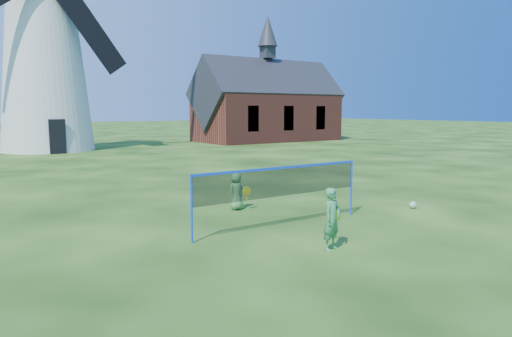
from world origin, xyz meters
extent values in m
plane|color=black|center=(0.00, 0.00, 0.00)|extent=(220.00, 220.00, 0.00)
cube|color=black|center=(0.29, 24.29, 1.17)|extent=(1.06, 0.13, 2.34)
cube|color=black|center=(0.29, 24.94, 5.31)|extent=(0.74, 0.13, 0.96)
cube|color=black|center=(0.29, 25.45, 8.71)|extent=(0.64, 0.13, 0.85)
cube|color=black|center=(2.67, 24.93, 8.93)|extent=(5.50, 0.11, 6.94)
cube|color=brown|center=(19.89, 27.26, 2.21)|extent=(13.26, 6.63, 4.42)
cube|color=#2D3035|center=(19.89, 27.26, 4.42)|extent=(13.92, 6.75, 6.75)
cube|color=#2D3035|center=(19.89, 27.26, 8.35)|extent=(1.10, 1.10, 1.10)
cone|color=#2D3035|center=(19.89, 27.26, 10.34)|extent=(1.88, 1.88, 2.87)
cube|color=black|center=(16.02, 24.00, 2.21)|extent=(1.10, 0.11, 2.21)
cube|color=black|center=(19.89, 24.00, 2.21)|extent=(1.10, 0.11, 2.21)
cube|color=black|center=(23.75, 24.00, 2.21)|extent=(1.10, 0.11, 2.21)
cylinder|color=blue|center=(-1.79, 0.13, 0.78)|extent=(0.05, 0.05, 1.55)
cylinder|color=blue|center=(3.21, 0.13, 0.78)|extent=(0.05, 0.05, 1.55)
cube|color=black|center=(0.71, 0.13, 1.15)|extent=(5.00, 0.02, 0.70)
cube|color=blue|center=(0.71, 0.13, 1.52)|extent=(5.00, 0.02, 0.06)
imported|color=#399050|center=(0.43, -2.01, 0.67)|extent=(0.55, 0.43, 1.34)
cylinder|color=#FBFF0D|center=(0.71, -1.83, 0.65)|extent=(0.28, 0.02, 0.28)
cube|color=#FBFF0D|center=(0.71, -1.83, 0.48)|extent=(0.03, 0.02, 0.20)
imported|color=#539B4B|center=(0.88, 2.52, 0.56)|extent=(0.59, 0.43, 1.11)
cylinder|color=#FBFF0D|center=(1.10, 2.30, 0.57)|extent=(0.28, 0.02, 0.28)
cube|color=#FBFF0D|center=(1.10, 2.30, 0.40)|extent=(0.03, 0.02, 0.20)
sphere|color=green|center=(5.36, -0.36, 0.11)|extent=(0.22, 0.22, 0.22)
camera|label=1|loc=(-6.29, -8.95, 2.96)|focal=32.42mm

